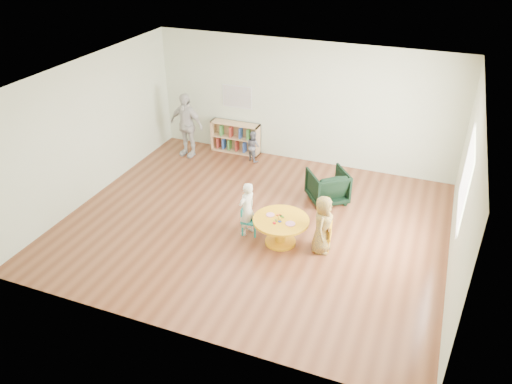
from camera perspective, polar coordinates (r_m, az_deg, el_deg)
room at (r=8.60m, az=-0.16°, el=6.95°), size 7.10×7.00×2.80m
activity_table at (r=8.80m, az=2.86°, el=-3.97°), size 0.99×0.99×0.54m
kid_chair_left at (r=9.09m, az=-0.89°, el=-3.10°), size 0.32×0.32×0.55m
kid_chair_right at (r=8.77m, az=7.92°, el=-4.93°), size 0.31×0.31×0.52m
bookshelf at (r=12.20m, az=-2.36°, el=6.27°), size 1.20×0.30×0.75m
alphabet_poster at (r=11.95m, az=-2.16°, el=10.82°), size 0.74×0.01×0.54m
armchair at (r=10.17m, az=8.18°, el=0.68°), size 1.02×1.02×0.67m
child_left at (r=8.96m, az=-1.06°, el=-1.94°), size 0.37×0.44×1.04m
child_right at (r=8.57m, az=7.63°, el=-3.72°), size 0.36×0.54×1.07m
toddler at (r=11.72m, az=-0.34°, el=5.28°), size 0.45×0.42×0.74m
adult_caretaker at (r=11.96m, az=-7.99°, el=7.61°), size 0.94×0.49×1.54m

